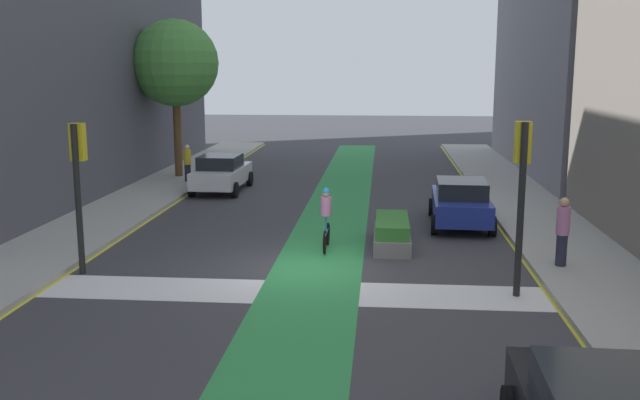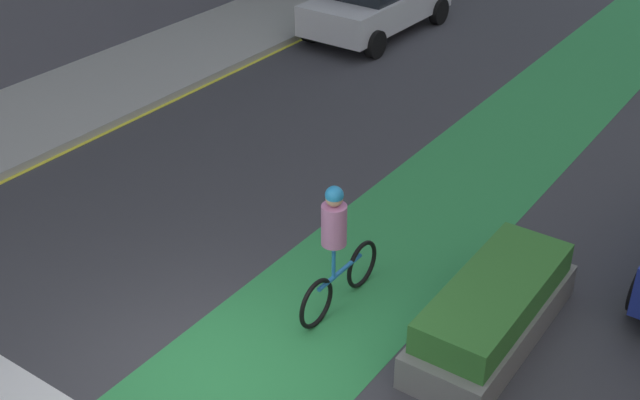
# 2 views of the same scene
# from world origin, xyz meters

# --- Properties ---
(ground_plane) EXTENTS (120.00, 120.00, 0.00)m
(ground_plane) POSITION_xyz_m (0.00, 0.00, 0.00)
(ground_plane) COLOR #38383D
(bike_lane_paint) EXTENTS (2.40, 60.00, 0.01)m
(bike_lane_paint) POSITION_xyz_m (0.38, 0.00, 0.00)
(bike_lane_paint) COLOR #2D8C47
(bike_lane_paint) RESTS_ON ground_plane
(car_white_left_far) EXTENTS (2.10, 4.24, 1.57)m
(car_white_left_far) POSITION_xyz_m (-4.77, 11.53, 0.80)
(car_white_left_far) COLOR silver
(car_white_left_far) RESTS_ON ground_plane
(cyclist_in_lane) EXTENTS (0.32, 1.73, 1.86)m
(cyclist_in_lane) POSITION_xyz_m (0.47, 2.01, 0.97)
(cyclist_in_lane) COLOR black
(cyclist_in_lane) RESTS_ON ground_plane
(median_planter) EXTENTS (1.06, 2.94, 0.85)m
(median_planter) POSITION_xyz_m (2.38, 2.62, 0.40)
(median_planter) COLOR slate
(median_planter) RESTS_ON ground_plane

